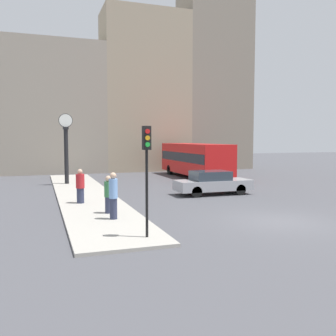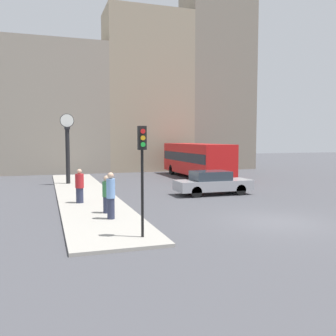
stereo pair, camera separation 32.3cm
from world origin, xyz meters
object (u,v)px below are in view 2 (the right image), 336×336
object	(u,v)px
traffic_light_near	(142,158)
sedan_car	(212,183)
street_clock	(68,148)
pedestrian_red_top	(80,186)
pedestrian_green_hoodie	(107,194)
bus_distant	(196,158)
pedestrian_blue_stripe	(111,195)

from	to	relation	value
traffic_light_near	sedan_car	bearing A→B (deg)	52.72
traffic_light_near	street_clock	distance (m)	15.78
pedestrian_red_top	pedestrian_green_hoodie	size ratio (longest dim) A/B	1.05
pedestrian_green_hoodie	bus_distant	bearing A→B (deg)	54.07
street_clock	pedestrian_red_top	xyz separation A→B (m)	(0.08, -8.47, -1.68)
traffic_light_near	pedestrian_green_hoodie	world-z (taller)	traffic_light_near
street_clock	pedestrian_green_hoodie	size ratio (longest dim) A/B	3.06
sedan_car	pedestrian_green_hoodie	size ratio (longest dim) A/B	2.79
sedan_car	pedestrian_red_top	size ratio (longest dim) A/B	2.66
pedestrian_red_top	pedestrian_green_hoodie	bearing A→B (deg)	-73.38
bus_distant	pedestrian_red_top	bearing A→B (deg)	-135.44
street_clock	pedestrian_red_top	size ratio (longest dim) A/B	2.92
bus_distant	street_clock	distance (m)	10.83
sedan_car	pedestrian_red_top	world-z (taller)	pedestrian_red_top
sedan_car	street_clock	size ratio (longest dim) A/B	0.91
pedestrian_green_hoodie	pedestrian_red_top	bearing A→B (deg)	106.62
sedan_car	traffic_light_near	bearing A→B (deg)	-127.28
pedestrian_green_hoodie	sedan_car	bearing A→B (deg)	30.72
sedan_car	pedestrian_blue_stripe	size ratio (longest dim) A/B	2.42
traffic_light_near	street_clock	bearing A→B (deg)	95.25
pedestrian_red_top	pedestrian_blue_stripe	world-z (taller)	pedestrian_blue_stripe
bus_distant	pedestrian_red_top	xyz separation A→B (m)	(-10.54, -10.38, -0.69)
sedan_car	pedestrian_blue_stripe	world-z (taller)	pedestrian_blue_stripe
sedan_car	pedestrian_green_hoodie	xyz separation A→B (m)	(-6.87, -4.08, 0.22)
street_clock	pedestrian_red_top	world-z (taller)	street_clock
traffic_light_near	street_clock	xyz separation A→B (m)	(-1.44, 15.71, -0.07)
street_clock	pedestrian_blue_stripe	world-z (taller)	street_clock
sedan_car	traffic_light_near	xyz separation A→B (m)	(-6.38, -8.38, 1.99)
traffic_light_near	pedestrian_blue_stripe	xyz separation A→B (m)	(-0.52, 3.05, -1.63)
traffic_light_near	pedestrian_red_top	world-z (taller)	traffic_light_near
bus_distant	street_clock	bearing A→B (deg)	-169.78
pedestrian_blue_stripe	pedestrian_green_hoodie	distance (m)	1.26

